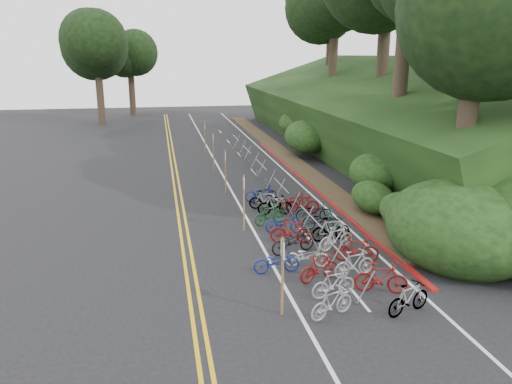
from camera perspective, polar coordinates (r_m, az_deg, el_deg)
ground at (r=17.27m, az=-0.54°, el=-10.07°), size 120.00×120.00×0.00m
road_markings at (r=26.71m, az=-3.13°, el=-0.74°), size 7.47×80.00×0.01m
red_curb at (r=29.56m, az=6.12°, el=0.88°), size 0.25×28.00×0.10m
embankment at (r=38.12m, az=13.69°, el=7.67°), size 14.30×48.14×9.11m
bike_rack_front at (r=16.86m, az=9.82°, el=-7.98°), size 1.10×2.88×1.09m
bike_racks_rest at (r=29.66m, az=0.60°, el=2.62°), size 1.14×23.00×1.17m
signpost_near at (r=14.61m, az=3.05°, el=-9.06°), size 0.08×0.40×2.41m
signposts_rest at (r=30.13m, az=-4.26°, el=3.90°), size 0.08×18.40×2.50m
bike_front at (r=17.69m, az=2.35°, el=-7.91°), size 0.59×1.64×0.86m
bike_valet at (r=20.45m, az=6.16°, el=-4.56°), size 3.29×14.09×1.05m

